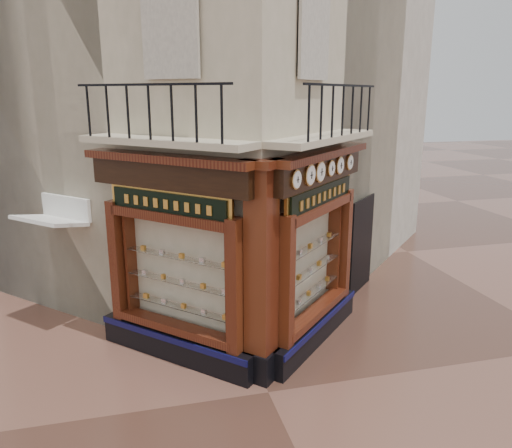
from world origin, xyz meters
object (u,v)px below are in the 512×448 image
object	(u,v)px
awning	(61,326)
clock_b	(310,175)
corner_pilaster	(261,277)
signboard_left	(168,204)
clock_d	(331,168)
clock_a	(296,180)
clock_c	(320,172)
clock_e	(340,165)
signboard_right	(321,196)
clock_f	(349,162)

from	to	relation	value
awning	clock_b	bearing A→B (deg)	-164.68
corner_pilaster	signboard_left	size ratio (longest dim) A/B	1.99
clock_d	signboard_left	world-z (taller)	clock_d
clock_d	signboard_left	size ratio (longest dim) A/B	0.16
corner_pilaster	awning	size ratio (longest dim) A/B	2.70
corner_pilaster	signboard_left	distance (m)	2.12
clock_a	signboard_left	xyz separation A→B (m)	(-2.05, 1.03, -0.52)
clock_c	clock_e	bearing A→B (deg)	0.00
clock_b	clock_c	size ratio (longest dim) A/B	0.98
corner_pilaster	signboard_left	world-z (taller)	corner_pilaster
clock_c	signboard_right	world-z (taller)	clock_c
clock_a	awning	distance (m)	6.49
clock_b	signboard_right	size ratio (longest dim) A/B	0.19
signboard_right	clock_b	bearing A→B (deg)	-172.07
corner_pilaster	clock_d	world-z (taller)	corner_pilaster
clock_b	clock_e	world-z (taller)	clock_b
clock_c	awning	size ratio (longest dim) A/B	0.27
clock_c	corner_pilaster	bearing A→B (deg)	163.00
clock_d	signboard_left	xyz separation A→B (m)	(-3.11, -0.03, -0.52)
corner_pilaster	clock_f	xyz separation A→B (m)	(2.36, 1.75, 1.67)
clock_b	clock_c	xyz separation A→B (m)	(0.31, 0.31, -0.00)
corner_pilaster	clock_a	world-z (taller)	corner_pilaster
clock_f	awning	distance (m)	7.28
clock_d	clock_a	bearing A→B (deg)	180.00
awning	clock_f	bearing A→B (deg)	-147.33
clock_c	signboard_left	size ratio (longest dim) A/B	0.20
clock_d	signboard_right	size ratio (longest dim) A/B	0.15
clock_b	clock_d	world-z (taller)	clock_b
clock_d	clock_f	xyz separation A→B (m)	(0.71, 0.71, 0.00)
clock_b	clock_f	world-z (taller)	clock_b
signboard_right	awning	bearing A→B (deg)	113.38
clock_d	signboard_right	bearing A→B (deg)	144.60
signboard_right	clock_e	bearing A→B (deg)	-10.30
clock_d	signboard_left	bearing A→B (deg)	135.59
corner_pilaster	clock_b	size ratio (longest dim) A/B	10.14
signboard_left	signboard_right	distance (m)	2.92
clock_d	awning	distance (m)	6.87
corner_pilaster	signboard_right	world-z (taller)	corner_pilaster
clock_f	signboard_right	xyz separation A→B (m)	(-0.90, -0.74, -0.52)
awning	corner_pilaster	bearing A→B (deg)	-174.16
clock_d	clock_c	bearing A→B (deg)	180.00
clock_c	awning	world-z (taller)	clock_c
awning	signboard_right	size ratio (longest dim) A/B	0.70
clock_a	clock_c	bearing A→B (deg)	0.00
clock_b	clock_e	size ratio (longest dim) A/B	1.09
clock_a	clock_b	size ratio (longest dim) A/B	0.85
clock_a	awning	size ratio (longest dim) A/B	0.23
clock_e	clock_b	bearing A→B (deg)	-180.00
clock_a	signboard_left	bearing A→B (deg)	108.42
clock_e	awning	distance (m)	7.04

